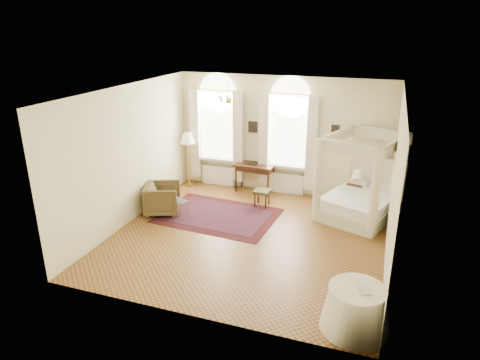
# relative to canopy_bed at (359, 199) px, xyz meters

# --- Properties ---
(ground) EXTENTS (6.00, 6.00, 0.00)m
(ground) POSITION_rel_canopy_bed_xyz_m (-2.29, -1.94, -0.48)
(ground) COLOR brown
(ground) RESTS_ON ground
(room_walls) EXTENTS (6.00, 6.00, 6.00)m
(room_walls) POSITION_rel_canopy_bed_xyz_m (-2.29, -1.94, 1.50)
(room_walls) COLOR beige
(room_walls) RESTS_ON ground
(window_left) EXTENTS (1.62, 0.27, 3.29)m
(window_left) POSITION_rel_canopy_bed_xyz_m (-4.19, 0.93, 1.01)
(window_left) COLOR white
(window_left) RESTS_ON room_walls
(window_right) EXTENTS (1.62, 0.27, 3.29)m
(window_right) POSITION_rel_canopy_bed_xyz_m (-2.09, 0.93, 1.01)
(window_right) COLOR white
(window_right) RESTS_ON room_walls
(chandelier) EXTENTS (0.51, 0.45, 0.50)m
(chandelier) POSITION_rel_canopy_bed_xyz_m (-3.19, -0.74, 2.43)
(chandelier) COLOR gold
(chandelier) RESTS_ON room_walls
(wall_pictures) EXTENTS (2.54, 0.03, 0.39)m
(wall_pictures) POSITION_rel_canopy_bed_xyz_m (-2.20, 1.03, 1.41)
(wall_pictures) COLOR black
(wall_pictures) RESTS_ON room_walls
(canopy_bed) EXTENTS (2.14, 2.36, 2.12)m
(canopy_bed) POSITION_rel_canopy_bed_xyz_m (0.00, 0.00, 0.00)
(canopy_bed) COLOR beige
(canopy_bed) RESTS_ON ground
(nightstand) EXTENTS (0.49, 0.46, 0.59)m
(nightstand) POSITION_rel_canopy_bed_xyz_m (-0.16, 0.76, -0.18)
(nightstand) COLOR #351B0E
(nightstand) RESTS_ON ground
(nightstand_lamp) EXTENTS (0.26, 0.26, 0.38)m
(nightstand_lamp) POSITION_rel_canopy_bed_xyz_m (-0.16, 0.77, 0.37)
(nightstand_lamp) COLOR gold
(nightstand_lamp) RESTS_ON nightstand
(writing_desk) EXTENTS (1.15, 0.65, 0.84)m
(writing_desk) POSITION_rel_canopy_bed_xyz_m (-2.99, 0.76, 0.24)
(writing_desk) COLOR #351B0E
(writing_desk) RESTS_ON ground
(laptop) EXTENTS (0.31, 0.21, 0.02)m
(laptop) POSITION_rel_canopy_bed_xyz_m (-3.06, 0.75, 0.37)
(laptop) COLOR black
(laptop) RESTS_ON writing_desk
(stool) EXTENTS (0.41, 0.41, 0.46)m
(stool) POSITION_rel_canopy_bed_xyz_m (-2.48, -0.16, -0.10)
(stool) COLOR #48401F
(stool) RESTS_ON ground
(armchair) EXTENTS (1.11, 1.10, 0.79)m
(armchair) POSITION_rel_canopy_bed_xyz_m (-4.77, -1.42, -0.09)
(armchair) COLOR #4C3F20
(armchair) RESTS_ON ground
(coffee_table) EXTENTS (0.66, 0.57, 0.38)m
(coffee_table) POSITION_rel_canopy_bed_xyz_m (-4.40, -1.37, -0.14)
(coffee_table) COLOR silver
(coffee_table) RESTS_ON ground
(floor_lamp) EXTENTS (0.42, 0.42, 1.62)m
(floor_lamp) POSITION_rel_canopy_bed_xyz_m (-4.99, 0.61, 0.90)
(floor_lamp) COLOR gold
(floor_lamp) RESTS_ON ground
(oriental_rug) EXTENTS (3.03, 2.27, 0.01)m
(oriental_rug) POSITION_rel_canopy_bed_xyz_m (-3.36, -1.12, -0.47)
(oriental_rug) COLOR #420F11
(oriental_rug) RESTS_ON ground
(side_table) EXTENTS (1.10, 1.10, 0.75)m
(side_table) POSITION_rel_canopy_bed_xyz_m (0.30, -4.36, -0.11)
(side_table) COLOR white
(side_table) RESTS_ON ground
(book) EXTENTS (0.25, 0.29, 0.02)m
(book) POSITION_rel_canopy_bed_xyz_m (0.32, -4.42, 0.28)
(book) COLOR black
(book) RESTS_ON side_table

